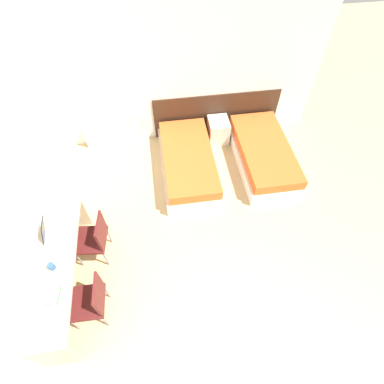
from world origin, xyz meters
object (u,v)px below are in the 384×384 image
at_px(chair_near_notebook, 91,300).
at_px(laptop, 53,234).
at_px(bed_near_door, 263,154).
at_px(nightstand, 218,130).
at_px(bed_near_window, 188,162).
at_px(chair_near_laptop, 94,238).

xyz_separation_m(chair_near_notebook, laptop, (-0.42, 0.81, 0.35)).
relative_size(bed_near_door, laptop, 5.20).
bearing_deg(nightstand, laptop, -139.11).
height_order(bed_near_window, laptop, laptop).
relative_size(nightstand, chair_near_notebook, 0.52).
bearing_deg(bed_near_door, chair_near_notebook, -141.35).
bearing_deg(nightstand, bed_near_door, -46.71).
xyz_separation_m(bed_near_window, laptop, (-1.97, -1.56, 0.64)).
xyz_separation_m(bed_near_door, chair_near_notebook, (-2.96, -2.37, 0.29)).
bearing_deg(bed_near_window, nightstand, 46.71).
relative_size(nightstand, laptop, 1.24).
distance_m(bed_near_window, chair_near_laptop, 2.17).
distance_m(bed_near_window, chair_near_notebook, 2.84).
height_order(chair_near_notebook, laptop, laptop).
bearing_deg(bed_near_door, chair_near_laptop, -153.26).
bearing_deg(laptop, bed_near_door, 20.40).
relative_size(bed_near_window, bed_near_door, 1.00).
bearing_deg(chair_near_notebook, bed_near_door, 39.99).
distance_m(nightstand, chair_near_laptop, 3.19).
height_order(bed_near_window, nightstand, nightstand).
bearing_deg(chair_near_laptop, bed_near_door, 33.20).
relative_size(bed_near_door, chair_near_notebook, 2.19).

